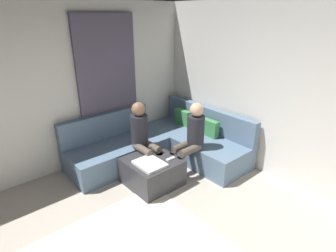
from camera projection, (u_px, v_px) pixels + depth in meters
The scene contains 10 objects.
wall_back at pixel (317, 103), 3.73m from camera, with size 6.00×0.12×2.70m, color silver.
wall_left at pixel (27, 97), 4.01m from camera, with size 0.12×6.00×2.70m, color silver.
curtain_panel at pixel (109, 90), 4.77m from camera, with size 0.06×1.10×2.50m, color #595166.
sectional_couch at pixel (162, 144), 4.96m from camera, with size 2.10×2.55×0.87m.
ottoman at pixel (152, 171), 4.24m from camera, with size 0.76×0.76×0.42m, color #333338.
folded_blanket at pixel (150, 164), 4.01m from camera, with size 0.44×0.36×0.04m, color white.
coffee_mug at pixel (152, 148), 4.40m from camera, with size 0.08×0.08×0.10m, color #334C72.
game_remote at pixel (171, 159), 4.16m from camera, with size 0.05×0.15×0.02m, color white.
person_on_couch_back at pixel (191, 136), 4.37m from camera, with size 0.30×0.60×1.20m.
person_on_couch_side at pixel (143, 136), 4.40m from camera, with size 0.60×0.30×1.20m.
Camera 1 is at (1.36, -0.95, 2.50)m, focal length 29.07 mm.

